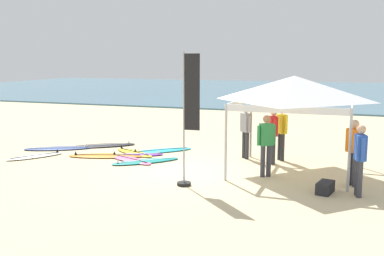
{
  "coord_description": "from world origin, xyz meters",
  "views": [
    {
      "loc": [
        4.3,
        -12.11,
        3.23
      ],
      "look_at": [
        -0.56,
        1.47,
        1.0
      ],
      "focal_mm": 42.21,
      "sensor_mm": 36.0,
      "label": 1
    }
  ],
  "objects_px": {
    "surfboard_orange": "(107,156)",
    "person_blue": "(360,155)",
    "surfboard_teal": "(146,161)",
    "gear_bag_near_tent": "(325,188)",
    "surfboard_black": "(101,146)",
    "surfboard_yellow": "(134,152)",
    "person_yellow": "(282,130)",
    "surfboard_purple": "(137,155)",
    "banner_flag": "(188,125)",
    "surfboard_pink": "(130,159)",
    "surfboard_white": "(35,156)",
    "surfboard_navy": "(59,148)",
    "person_orange": "(354,148)",
    "canopy_tent": "(294,89)",
    "surfboard_cyan": "(161,151)",
    "person_red": "(273,132)",
    "person_grey": "(246,128)",
    "person_green": "(266,141)"
  },
  "relations": [
    {
      "from": "surfboard_black",
      "to": "person_yellow",
      "type": "bearing_deg",
      "value": -0.56
    },
    {
      "from": "surfboard_pink",
      "to": "surfboard_purple",
      "type": "xyz_separation_m",
      "value": [
        -0.09,
        0.68,
        0.0
      ]
    },
    {
      "from": "person_grey",
      "to": "banner_flag",
      "type": "distance_m",
      "value": 3.74
    },
    {
      "from": "person_grey",
      "to": "gear_bag_near_tent",
      "type": "xyz_separation_m",
      "value": [
        2.69,
        -3.13,
        -0.85
      ]
    },
    {
      "from": "banner_flag",
      "to": "gear_bag_near_tent",
      "type": "bearing_deg",
      "value": 8.61
    },
    {
      "from": "person_orange",
      "to": "person_yellow",
      "type": "height_order",
      "value": "same"
    },
    {
      "from": "canopy_tent",
      "to": "gear_bag_near_tent",
      "type": "relative_size",
      "value": 5.36
    },
    {
      "from": "surfboard_navy",
      "to": "person_orange",
      "type": "relative_size",
      "value": 1.41
    },
    {
      "from": "person_orange",
      "to": "surfboard_yellow",
      "type": "bearing_deg",
      "value": 166.48
    },
    {
      "from": "canopy_tent",
      "to": "surfboard_cyan",
      "type": "xyz_separation_m",
      "value": [
        -4.69,
        1.33,
        -2.35
      ]
    },
    {
      "from": "person_yellow",
      "to": "banner_flag",
      "type": "relative_size",
      "value": 0.5
    },
    {
      "from": "surfboard_purple",
      "to": "person_grey",
      "type": "relative_size",
      "value": 1.07
    },
    {
      "from": "person_orange",
      "to": "person_blue",
      "type": "distance_m",
      "value": 0.89
    },
    {
      "from": "surfboard_teal",
      "to": "gear_bag_near_tent",
      "type": "bearing_deg",
      "value": -15.37
    },
    {
      "from": "canopy_tent",
      "to": "gear_bag_near_tent",
      "type": "distance_m",
      "value": 3.09
    },
    {
      "from": "canopy_tent",
      "to": "person_blue",
      "type": "xyz_separation_m",
      "value": [
        1.78,
        -1.86,
        -1.4
      ]
    },
    {
      "from": "surfboard_navy",
      "to": "surfboard_cyan",
      "type": "bearing_deg",
      "value": 13.37
    },
    {
      "from": "surfboard_orange",
      "to": "person_yellow",
      "type": "relative_size",
      "value": 1.55
    },
    {
      "from": "surfboard_teal",
      "to": "person_green",
      "type": "distance_m",
      "value": 4.01
    },
    {
      "from": "surfboard_black",
      "to": "surfboard_yellow",
      "type": "relative_size",
      "value": 1.29
    },
    {
      "from": "surfboard_black",
      "to": "surfboard_teal",
      "type": "xyz_separation_m",
      "value": [
        2.66,
        -1.78,
        0.0
      ]
    },
    {
      "from": "canopy_tent",
      "to": "surfboard_yellow",
      "type": "relative_size",
      "value": 1.69
    },
    {
      "from": "person_orange",
      "to": "surfboard_navy",
      "type": "bearing_deg",
      "value": 171.73
    },
    {
      "from": "surfboard_pink",
      "to": "surfboard_teal",
      "type": "bearing_deg",
      "value": -7.04
    },
    {
      "from": "surfboard_orange",
      "to": "person_blue",
      "type": "relative_size",
      "value": 1.55
    },
    {
      "from": "gear_bag_near_tent",
      "to": "person_yellow",
      "type": "bearing_deg",
      "value": 115.79
    },
    {
      "from": "surfboard_navy",
      "to": "person_blue",
      "type": "distance_m",
      "value": 10.4
    },
    {
      "from": "surfboard_black",
      "to": "surfboard_yellow",
      "type": "bearing_deg",
      "value": -22.56
    },
    {
      "from": "surfboard_navy",
      "to": "person_red",
      "type": "height_order",
      "value": "person_red"
    },
    {
      "from": "surfboard_cyan",
      "to": "surfboard_yellow",
      "type": "xyz_separation_m",
      "value": [
        -0.73,
        -0.61,
        0.0
      ]
    },
    {
      "from": "person_green",
      "to": "person_red",
      "type": "distance_m",
      "value": 1.62
    },
    {
      "from": "person_orange",
      "to": "surfboard_white",
      "type": "bearing_deg",
      "value": 179.62
    },
    {
      "from": "surfboard_navy",
      "to": "person_red",
      "type": "relative_size",
      "value": 1.41
    },
    {
      "from": "canopy_tent",
      "to": "person_green",
      "type": "xyz_separation_m",
      "value": [
        -0.61,
        -0.8,
        -1.4
      ]
    },
    {
      "from": "surfboard_navy",
      "to": "surfboard_teal",
      "type": "bearing_deg",
      "value": -11.95
    },
    {
      "from": "person_grey",
      "to": "surfboard_pink",
      "type": "bearing_deg",
      "value": -155.79
    },
    {
      "from": "surfboard_black",
      "to": "gear_bag_near_tent",
      "type": "height_order",
      "value": "gear_bag_near_tent"
    },
    {
      "from": "surfboard_white",
      "to": "person_blue",
      "type": "bearing_deg",
      "value": -5.41
    },
    {
      "from": "surfboard_black",
      "to": "person_orange",
      "type": "relative_size",
      "value": 1.44
    },
    {
      "from": "canopy_tent",
      "to": "surfboard_pink",
      "type": "height_order",
      "value": "canopy_tent"
    },
    {
      "from": "person_orange",
      "to": "person_blue",
      "type": "relative_size",
      "value": 1.0
    },
    {
      "from": "surfboard_purple",
      "to": "banner_flag",
      "type": "height_order",
      "value": "banner_flag"
    },
    {
      "from": "surfboard_orange",
      "to": "surfboard_navy",
      "type": "xyz_separation_m",
      "value": [
        -2.27,
        0.51,
        0.0
      ]
    },
    {
      "from": "surfboard_pink",
      "to": "person_red",
      "type": "xyz_separation_m",
      "value": [
        4.38,
        1.08,
        0.95
      ]
    },
    {
      "from": "banner_flag",
      "to": "surfboard_teal",
      "type": "bearing_deg",
      "value": 137.03
    },
    {
      "from": "person_blue",
      "to": "gear_bag_near_tent",
      "type": "distance_m",
      "value": 1.13
    },
    {
      "from": "canopy_tent",
      "to": "person_orange",
      "type": "distance_m",
      "value": 2.37
    },
    {
      "from": "surfboard_white",
      "to": "surfboard_yellow",
      "type": "bearing_deg",
      "value": 30.24
    },
    {
      "from": "surfboard_teal",
      "to": "surfboard_yellow",
      "type": "relative_size",
      "value": 1.04
    },
    {
      "from": "surfboard_cyan",
      "to": "surfboard_purple",
      "type": "distance_m",
      "value": 1.04
    }
  ]
}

